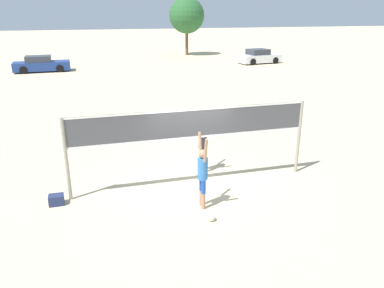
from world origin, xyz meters
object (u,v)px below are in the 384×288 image
Objects in this scene: player_spiker at (203,170)px; tree_left_cluster at (187,16)px; volleyball_net at (192,130)px; parked_car_mid at (259,57)px; player_blocker at (203,141)px; volleyball at (211,217)px; gear_bag at (56,200)px; parked_car_near at (41,64)px.

player_spiker is 36.95m from tree_left_cluster.
volleyball_net is 28.77m from parked_car_mid.
volleyball_net is 3.55× the size of player_blocker.
gear_bag is (-3.88, 1.98, 0.04)m from volleyball.
player_spiker is 0.46× the size of parked_car_mid.
volleyball_net reaches higher than gear_bag.
parked_car_mid is at bearing 62.54° from volleyball.
player_spiker is at bearing -17.26° from player_blocker.
parked_car_mid reaches higher than parked_car_near.
parked_car_near is (-7.22, 24.45, -0.46)m from player_blocker.
player_blocker is (0.60, 0.84, -0.69)m from volleyball_net.
player_blocker is 34.56m from tree_left_cluster.
gear_bag is at bearing -110.58° from tree_left_cluster.
parked_car_mid is at bearing -3.67° from parked_car_near.
player_blocker is at bearing -76.61° from parked_car_near.
volleyball is 0.03× the size of tree_left_cluster.
gear_bag is (-4.59, -1.07, -0.94)m from player_blocker.
player_spiker is at bearing -17.57° from gear_bag.
parked_car_mid is (14.17, 26.52, -0.46)m from player_spiker.
volleyball is at bearing -79.74° from parked_car_near.
gear_bag is at bearing -87.17° from parked_car_near.
player_spiker is 2.40m from player_blocker.
volleyball is (0.00, -0.75, -0.99)m from player_spiker.
volleyball is at bearing -126.26° from parked_car_mid.
gear_bag is 0.08× the size of parked_car_near.
parked_car_mid is at bearing 60.71° from volleyball_net.
player_blocker is at bearing -104.03° from tree_left_cluster.
volleyball is 4.36m from gear_bag.
gear_bag is 37.04m from tree_left_cluster.
player_spiker is 4.18m from gear_bag.
volleyball_net is 2.77m from volleyball.
tree_left_cluster is (8.34, 33.37, 3.42)m from player_blocker.
player_blocker is 27.72m from parked_car_mid.
volleyball_net is 35.46m from tree_left_cluster.
volleyball_net reaches higher than parked_car_mid.
volleyball_net is at bearing -128.09° from parked_car_mid.
volleyball is 37.78m from tree_left_cluster.
gear_bag is at bearing -176.76° from volleyball_net.
player_blocker is 4.80m from gear_bag.
parked_car_near reaches higher than volleyball.
player_blocker is at bearing -127.86° from parked_car_mid.
gear_bag is 31.08m from parked_car_mid.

